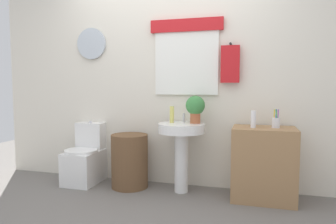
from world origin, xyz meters
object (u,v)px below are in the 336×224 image
Objects in this scene: lotion_bottle at (253,119)px; pedestal_sink at (181,141)px; wooden_cabinet at (263,164)px; toothbrush_cup at (276,122)px; laundry_hamper at (130,161)px; soap_bottle at (172,114)px; potted_plant at (195,107)px; toilet at (86,159)px.

pedestal_sink is at bearing 176.94° from lotion_bottle.
wooden_cabinet is at bearing 20.16° from lotion_bottle.
wooden_cabinet is 0.44m from toothbrush_cup.
laundry_hamper is at bearing 178.31° from lotion_bottle.
soap_bottle reaches higher than wooden_cabinet.
soap_bottle is 0.60× the size of potted_plant.
wooden_cabinet is (0.86, 0.00, -0.20)m from pedestal_sink.
pedestal_sink is (0.61, 0.00, 0.26)m from laundry_hamper.
soap_bottle reaches higher than laundry_hamper.
wooden_cabinet is at bearing -169.48° from toothbrush_cup.
pedestal_sink is at bearing -178.80° from toothbrush_cup.
toothbrush_cup reaches higher than laundry_hamper.
potted_plant is 0.62m from lotion_bottle.
potted_plant is at bearing 175.21° from wooden_cabinet.
lotion_bottle is at bearing -2.16° from toilet.
toilet is 3.92× the size of toothbrush_cup.
wooden_cabinet is at bearing 0.00° from laundry_hamper.
lotion_bottle is at bearing -3.06° from pedestal_sink.
pedestal_sink is 2.52× the size of potted_plant.
lotion_bottle is at bearing -1.69° from laundry_hamper.
wooden_cabinet is 0.47m from lotion_bottle.
toilet is 4.17× the size of lotion_bottle.
potted_plant is 1.62× the size of toothbrush_cup.
toilet is at bearing 177.84° from lotion_bottle.
laundry_hamper is at bearing -3.26° from toilet.
soap_bottle is at bearing 5.86° from laundry_hamper.
toothbrush_cup is (2.16, -0.01, 0.52)m from toilet.
potted_plant reaches higher than toilet.
lotion_bottle is (0.61, -0.10, -0.10)m from potted_plant.
toilet is 2.05m from wooden_cabinet.
soap_bottle is (-0.12, 0.05, 0.28)m from pedestal_sink.
toothbrush_cup is (0.11, 0.02, 0.43)m from wooden_cabinet.
laundry_hamper is 0.66m from pedestal_sink.
soap_bottle reaches higher than toilet.
lotion_bottle is at bearing -5.92° from soap_bottle.
soap_bottle is at bearing -177.80° from potted_plant.
lotion_bottle reaches higher than toilet.
potted_plant is at bearing 1.15° from toilet.
soap_bottle reaches higher than lotion_bottle.
wooden_cabinet is 1.09m from soap_bottle.
pedestal_sink is 4.18× the size of soap_bottle.
pedestal_sink reaches higher than toilet.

